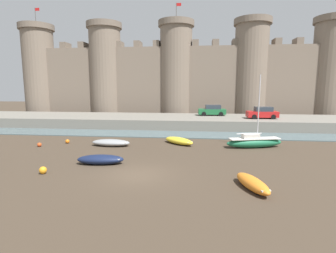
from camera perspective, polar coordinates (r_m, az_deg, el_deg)
The scene contains 14 objects.
ground_plane at distance 17.68m, azimuth -6.70°, elevation -10.42°, with size 160.00×160.00×0.00m, color #423528.
water_channel at distance 31.79m, azimuth -0.75°, elevation -1.69°, with size 80.00×4.50×0.10m, color slate.
quay_road at distance 38.80m, azimuth 0.56°, elevation 1.18°, with size 64.37×10.00×1.41m, color slate.
castle at distance 48.20m, azimuth 1.75°, elevation 11.09°, with size 58.70×6.33×20.18m.
rowboat_near_channel_right at distance 26.33m, azimuth -12.31°, elevation -3.42°, with size 3.85×1.63×0.65m.
sailboat_foreground_centre at distance 26.28m, azimuth 18.21°, elevation -3.18°, with size 5.63×2.53×6.86m.
rowboat_midflat_centre at distance 20.43m, azimuth -14.48°, elevation -6.92°, with size 3.59×1.61×0.71m.
rowboat_midflat_right at distance 15.90m, azimuth 17.90°, elevation -11.63°, with size 1.95×3.35×0.69m.
rowboat_foreground_left at distance 26.54m, azimuth 2.38°, elevation -3.09°, with size 3.56×3.28×0.68m.
mooring_buoy_near_shore at distance 19.58m, azimuth -25.57°, elevation -8.58°, with size 0.49×0.49×0.49m, color orange.
mooring_buoy_off_centre at distance 28.30m, azimuth -26.20°, elevation -3.58°, with size 0.40×0.40×0.40m, color #E04C1E.
mooring_buoy_near_channel at distance 28.81m, azimuth -21.05°, elevation -3.04°, with size 0.41×0.41×0.41m, color orange.
car_quay_east at distance 38.38m, azimuth 19.86°, elevation 2.81°, with size 4.19×2.07×1.62m.
car_quay_centre_west at distance 40.51m, azimuth 9.58°, elevation 3.48°, with size 4.19×2.07×1.62m.
Camera 1 is at (3.83, -16.27, 5.77)m, focal length 28.00 mm.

